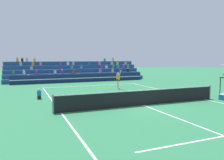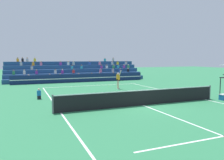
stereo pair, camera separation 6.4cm
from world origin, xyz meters
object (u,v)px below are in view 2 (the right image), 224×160
at_px(equipment_cooler, 223,97).
at_px(tennis_player, 118,80).
at_px(ball_kid_courtside, 39,95).
at_px(tennis_ball, 109,86).

bearing_deg(equipment_cooler, tennis_player, 120.09).
xyz_separation_m(tennis_player, equipment_cooler, (4.97, -8.58, -0.76)).
relative_size(tennis_player, equipment_cooler, 4.87).
distance_m(ball_kid_courtside, equipment_cooler, 14.22).
bearing_deg(ball_kid_courtside, equipment_cooler, -23.78).
height_order(ball_kid_courtside, tennis_ball, ball_kid_courtside).
height_order(tennis_player, equipment_cooler, tennis_player).
distance_m(tennis_ball, equipment_cooler, 12.16).
relative_size(ball_kid_courtside, tennis_ball, 12.43).
xyz_separation_m(tennis_player, tennis_ball, (-0.11, 2.46, -0.95)).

